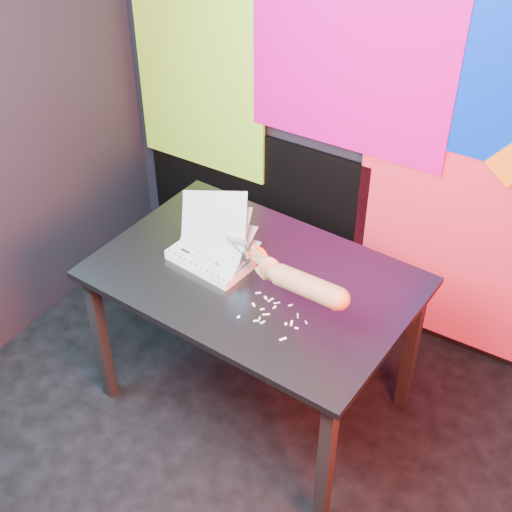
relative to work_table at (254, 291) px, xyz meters
The scene contains 7 objects.
room 0.98m from the work_table, 69.89° to the right, with size 3.01×3.01×2.71m.
backdrop 0.91m from the work_table, 69.55° to the left, with size 2.88×0.05×2.08m.
work_table is the anchor object (origin of this frame).
printout_stack 0.23m from the work_table, behind, with size 0.40×0.28×0.33m.
scissors 0.23m from the work_table, 46.56° to the right, with size 0.24×0.08×0.14m.
hand_forearm 0.39m from the work_table, 23.87° to the right, with size 0.46×0.18×0.17m.
paper_clippings 0.25m from the work_table, 41.27° to the right, with size 0.26×0.20×0.00m.
Camera 1 is at (0.91, -1.22, 2.60)m, focal length 50.00 mm.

